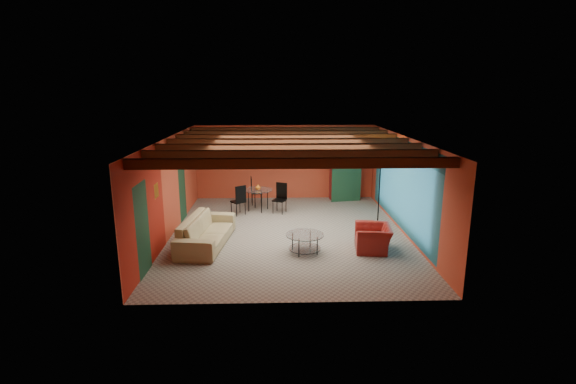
{
  "coord_description": "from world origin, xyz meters",
  "views": [
    {
      "loc": [
        -0.35,
        -11.35,
        3.98
      ],
      "look_at": [
        0.0,
        0.2,
        1.15
      ],
      "focal_mm": 26.42,
      "sensor_mm": 36.0,
      "label": 1
    }
  ],
  "objects_px": {
    "vase": "(258,179)",
    "coffee_table": "(305,243)",
    "dining_table": "(258,196)",
    "potted_plant": "(346,143)",
    "armchair": "(373,238)",
    "floor_lamp": "(379,192)",
    "armoire": "(345,175)",
    "sofa": "(206,231)"
  },
  "relations": [
    {
      "from": "sofa",
      "to": "armoire",
      "type": "bearing_deg",
      "value": -36.97
    },
    {
      "from": "floor_lamp",
      "to": "vase",
      "type": "height_order",
      "value": "floor_lamp"
    },
    {
      "from": "armoire",
      "to": "potted_plant",
      "type": "bearing_deg",
      "value": 0.0
    },
    {
      "from": "dining_table",
      "to": "floor_lamp",
      "type": "relative_size",
      "value": 0.89
    },
    {
      "from": "armchair",
      "to": "armoire",
      "type": "xyz_separation_m",
      "value": [
        0.1,
        5.05,
        0.6
      ]
    },
    {
      "from": "armchair",
      "to": "floor_lamp",
      "type": "bearing_deg",
      "value": 169.96
    },
    {
      "from": "armchair",
      "to": "coffee_table",
      "type": "relative_size",
      "value": 1.03
    },
    {
      "from": "armchair",
      "to": "armoire",
      "type": "height_order",
      "value": "armoire"
    },
    {
      "from": "sofa",
      "to": "potted_plant",
      "type": "height_order",
      "value": "potted_plant"
    },
    {
      "from": "potted_plant",
      "to": "sofa",
      "type": "bearing_deg",
      "value": -133.9
    },
    {
      "from": "armoire",
      "to": "floor_lamp",
      "type": "bearing_deg",
      "value": -91.75
    },
    {
      "from": "coffee_table",
      "to": "armoire",
      "type": "height_order",
      "value": "armoire"
    },
    {
      "from": "sofa",
      "to": "armoire",
      "type": "distance_m",
      "value": 6.31
    },
    {
      "from": "coffee_table",
      "to": "vase",
      "type": "height_order",
      "value": "vase"
    },
    {
      "from": "armchair",
      "to": "floor_lamp",
      "type": "xyz_separation_m",
      "value": [
        0.55,
        1.81,
        0.76
      ]
    },
    {
      "from": "dining_table",
      "to": "vase",
      "type": "xyz_separation_m",
      "value": [
        0.0,
        0.0,
        0.59
      ]
    },
    {
      "from": "dining_table",
      "to": "potted_plant",
      "type": "relative_size",
      "value": 4.1
    },
    {
      "from": "floor_lamp",
      "to": "vase",
      "type": "xyz_separation_m",
      "value": [
        -3.58,
        1.88,
        0.01
      ]
    },
    {
      "from": "armchair",
      "to": "vase",
      "type": "xyz_separation_m",
      "value": [
        -3.03,
        3.69,
        0.76
      ]
    },
    {
      "from": "coffee_table",
      "to": "floor_lamp",
      "type": "relative_size",
      "value": 0.44
    },
    {
      "from": "armchair",
      "to": "floor_lamp",
      "type": "height_order",
      "value": "floor_lamp"
    },
    {
      "from": "sofa",
      "to": "floor_lamp",
      "type": "distance_m",
      "value": 5.03
    },
    {
      "from": "coffee_table",
      "to": "floor_lamp",
      "type": "xyz_separation_m",
      "value": [
        2.28,
        1.91,
        0.83
      ]
    },
    {
      "from": "potted_plant",
      "to": "dining_table",
      "type": "bearing_deg",
      "value": -156.45
    },
    {
      "from": "armoire",
      "to": "potted_plant",
      "type": "height_order",
      "value": "potted_plant"
    },
    {
      "from": "armoire",
      "to": "sofa",
      "type": "bearing_deg",
      "value": -143.54
    },
    {
      "from": "armchair",
      "to": "coffee_table",
      "type": "distance_m",
      "value": 1.73
    },
    {
      "from": "armchair",
      "to": "potted_plant",
      "type": "bearing_deg",
      "value": -174.16
    },
    {
      "from": "armchair",
      "to": "potted_plant",
      "type": "xyz_separation_m",
      "value": [
        0.1,
        5.05,
        1.76
      ]
    },
    {
      "from": "sofa",
      "to": "dining_table",
      "type": "xyz_separation_m",
      "value": [
        1.22,
        3.16,
        0.13
      ]
    },
    {
      "from": "sofa",
      "to": "coffee_table",
      "type": "height_order",
      "value": "sofa"
    },
    {
      "from": "dining_table",
      "to": "armoire",
      "type": "distance_m",
      "value": 3.45
    },
    {
      "from": "vase",
      "to": "potted_plant",
      "type": "bearing_deg",
      "value": 23.55
    },
    {
      "from": "armoire",
      "to": "armchair",
      "type": "bearing_deg",
      "value": -100.82
    },
    {
      "from": "coffee_table",
      "to": "armchair",
      "type": "bearing_deg",
      "value": 3.38
    },
    {
      "from": "sofa",
      "to": "armoire",
      "type": "height_order",
      "value": "armoire"
    },
    {
      "from": "floor_lamp",
      "to": "potted_plant",
      "type": "xyz_separation_m",
      "value": [
        -0.45,
        3.25,
        1.01
      ]
    },
    {
      "from": "armchair",
      "to": "vase",
      "type": "bearing_deg",
      "value": -133.57
    },
    {
      "from": "armchair",
      "to": "dining_table",
      "type": "distance_m",
      "value": 4.78
    },
    {
      "from": "vase",
      "to": "coffee_table",
      "type": "bearing_deg",
      "value": -71.06
    },
    {
      "from": "dining_table",
      "to": "potted_plant",
      "type": "distance_m",
      "value": 3.77
    },
    {
      "from": "dining_table",
      "to": "floor_lamp",
      "type": "bearing_deg",
      "value": -27.68
    }
  ]
}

